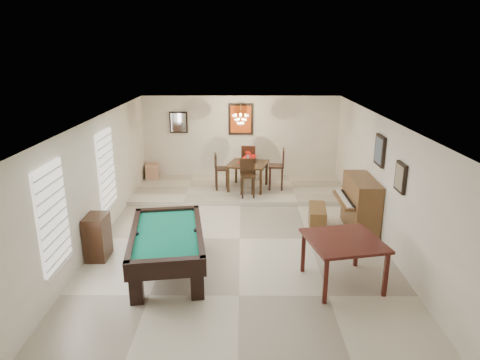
{
  "coord_description": "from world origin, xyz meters",
  "views": [
    {
      "loc": [
        0.06,
        -8.52,
        3.96
      ],
      "look_at": [
        0.0,
        0.6,
        1.15
      ],
      "focal_mm": 32.0,
      "sensor_mm": 36.0,
      "label": 1
    }
  ],
  "objects_px": {
    "dining_chair_south": "(248,179)",
    "corner_bench": "(152,171)",
    "pool_table": "(168,252)",
    "piano_bench": "(317,218)",
    "dining_chair_west": "(222,171)",
    "upright_piano": "(354,204)",
    "dining_chair_east": "(276,169)",
    "chandelier": "(241,116)",
    "dining_table": "(248,174)",
    "flower_vase": "(248,155)",
    "dining_chair_north": "(249,163)",
    "square_table": "(342,261)",
    "apothecary_chest": "(98,237)"
  },
  "relations": [
    {
      "from": "dining_chair_south",
      "to": "corner_bench",
      "type": "relative_size",
      "value": 2.09
    },
    {
      "from": "pool_table",
      "to": "piano_bench",
      "type": "bearing_deg",
      "value": 24.54
    },
    {
      "from": "pool_table",
      "to": "dining_chair_west",
      "type": "relative_size",
      "value": 2.29
    },
    {
      "from": "upright_piano",
      "to": "dining_chair_east",
      "type": "bearing_deg",
      "value": 121.12
    },
    {
      "from": "chandelier",
      "to": "dining_table",
      "type": "bearing_deg",
      "value": -17.72
    },
    {
      "from": "flower_vase",
      "to": "upright_piano",
      "type": "bearing_deg",
      "value": -47.91
    },
    {
      "from": "dining_chair_north",
      "to": "chandelier",
      "type": "height_order",
      "value": "chandelier"
    },
    {
      "from": "piano_bench",
      "to": "dining_table",
      "type": "distance_m",
      "value": 3.02
    },
    {
      "from": "upright_piano",
      "to": "piano_bench",
      "type": "relative_size",
      "value": 1.55
    },
    {
      "from": "upright_piano",
      "to": "chandelier",
      "type": "height_order",
      "value": "chandelier"
    },
    {
      "from": "dining_table",
      "to": "dining_chair_south",
      "type": "relative_size",
      "value": 1.03
    },
    {
      "from": "flower_vase",
      "to": "dining_chair_east",
      "type": "height_order",
      "value": "dining_chair_east"
    },
    {
      "from": "dining_chair_north",
      "to": "dining_table",
      "type": "bearing_deg",
      "value": 93.78
    },
    {
      "from": "dining_chair_north",
      "to": "upright_piano",
      "type": "bearing_deg",
      "value": 131.07
    },
    {
      "from": "square_table",
      "to": "flower_vase",
      "type": "relative_size",
      "value": 5.16
    },
    {
      "from": "square_table",
      "to": "corner_bench",
      "type": "bearing_deg",
      "value": 127.12
    },
    {
      "from": "dining_chair_west",
      "to": "dining_table",
      "type": "bearing_deg",
      "value": -94.67
    },
    {
      "from": "dining_table",
      "to": "chandelier",
      "type": "xyz_separation_m",
      "value": [
        -0.21,
        0.07,
        1.65
      ]
    },
    {
      "from": "upright_piano",
      "to": "dining_table",
      "type": "relative_size",
      "value": 1.39
    },
    {
      "from": "dining_chair_north",
      "to": "chandelier",
      "type": "bearing_deg",
      "value": 77.45
    },
    {
      "from": "flower_vase",
      "to": "dining_chair_east",
      "type": "bearing_deg",
      "value": -1.71
    },
    {
      "from": "flower_vase",
      "to": "dining_chair_south",
      "type": "height_order",
      "value": "flower_vase"
    },
    {
      "from": "chandelier",
      "to": "dining_chair_south",
      "type": "bearing_deg",
      "value": -76.03
    },
    {
      "from": "upright_piano",
      "to": "dining_chair_east",
      "type": "xyz_separation_m",
      "value": [
        -1.57,
        2.59,
        0.09
      ]
    },
    {
      "from": "piano_bench",
      "to": "dining_chair_south",
      "type": "xyz_separation_m",
      "value": [
        -1.57,
        1.87,
        0.37
      ]
    },
    {
      "from": "flower_vase",
      "to": "dining_chair_south",
      "type": "bearing_deg",
      "value": -91.33
    },
    {
      "from": "upright_piano",
      "to": "apothecary_chest",
      "type": "bearing_deg",
      "value": -165.36
    },
    {
      "from": "upright_piano",
      "to": "chandelier",
      "type": "relative_size",
      "value": 2.42
    },
    {
      "from": "dining_chair_north",
      "to": "chandelier",
      "type": "distance_m",
      "value": 1.7
    },
    {
      "from": "apothecary_chest",
      "to": "pool_table",
      "type": "bearing_deg",
      "value": -21.23
    },
    {
      "from": "apothecary_chest",
      "to": "flower_vase",
      "type": "height_order",
      "value": "flower_vase"
    },
    {
      "from": "square_table",
      "to": "upright_piano",
      "type": "xyz_separation_m",
      "value": [
        0.78,
        2.34,
        0.19
      ]
    },
    {
      "from": "square_table",
      "to": "dining_chair_north",
      "type": "relative_size",
      "value": 1.09
    },
    {
      "from": "chandelier",
      "to": "dining_chair_west",
      "type": "bearing_deg",
      "value": -168.96
    },
    {
      "from": "piano_bench",
      "to": "dining_table",
      "type": "relative_size",
      "value": 0.89
    },
    {
      "from": "flower_vase",
      "to": "dining_chair_south",
      "type": "xyz_separation_m",
      "value": [
        -0.02,
        -0.71,
        -0.48
      ]
    },
    {
      "from": "piano_bench",
      "to": "dining_chair_north",
      "type": "relative_size",
      "value": 0.84
    },
    {
      "from": "apothecary_chest",
      "to": "dining_chair_west",
      "type": "relative_size",
      "value": 0.85
    },
    {
      "from": "pool_table",
      "to": "dining_chair_south",
      "type": "bearing_deg",
      "value": 60.19
    },
    {
      "from": "pool_table",
      "to": "dining_chair_south",
      "type": "xyz_separation_m",
      "value": [
        1.51,
        3.88,
        0.24
      ]
    },
    {
      "from": "piano_bench",
      "to": "dining_chair_east",
      "type": "bearing_deg",
      "value": 106.52
    },
    {
      "from": "dining_table",
      "to": "flower_vase",
      "type": "relative_size",
      "value": 4.47
    },
    {
      "from": "square_table",
      "to": "chandelier",
      "type": "relative_size",
      "value": 2.02
    },
    {
      "from": "piano_bench",
      "to": "dining_chair_north",
      "type": "distance_m",
      "value": 3.7
    },
    {
      "from": "pool_table",
      "to": "corner_bench",
      "type": "xyz_separation_m",
      "value": [
        -1.42,
        5.62,
        -0.05
      ]
    },
    {
      "from": "dining_table",
      "to": "dining_chair_south",
      "type": "bearing_deg",
      "value": -91.33
    },
    {
      "from": "pool_table",
      "to": "dining_chair_north",
      "type": "height_order",
      "value": "dining_chair_north"
    },
    {
      "from": "square_table",
      "to": "dining_table",
      "type": "bearing_deg",
      "value": 107.76
    },
    {
      "from": "corner_bench",
      "to": "upright_piano",
      "type": "bearing_deg",
      "value": -34.49
    },
    {
      "from": "dining_chair_west",
      "to": "chandelier",
      "type": "bearing_deg",
      "value": -86.53
    }
  ]
}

